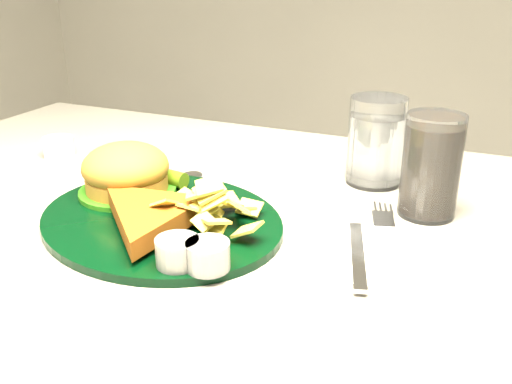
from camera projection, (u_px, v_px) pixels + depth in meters
dinner_plate at (159, 197)px, 0.64m from camera, size 0.37×0.34×0.07m
water_glass at (376, 141)px, 0.76m from camera, size 0.09×0.09×0.12m
cola_glass at (431, 166)px, 0.66m from camera, size 0.08×0.08×0.12m
fork_napkin at (360, 250)px, 0.59m from camera, size 0.19×0.22×0.01m
spoon at (168, 197)px, 0.72m from camera, size 0.11×0.15×0.01m
ramekin at (59, 147)px, 0.87m from camera, size 0.05×0.05×0.03m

